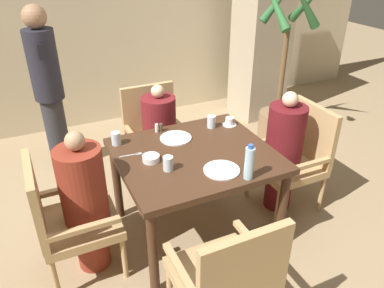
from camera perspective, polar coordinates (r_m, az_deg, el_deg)
ground_plane at (r=3.32m, az=0.39°, el=-12.97°), size 16.00×16.00×0.00m
wall_back at (r=4.95m, az=-12.92°, el=18.88°), size 8.00×0.06×2.80m
pillar_stone at (r=5.10m, az=10.79°, el=18.81°), size 0.59×0.59×2.70m
dining_table at (r=2.91m, az=0.43°, el=-3.01°), size 1.17×1.04×0.78m
chair_left_side at (r=2.81m, az=-18.77°, el=-10.43°), size 0.54×0.54×0.95m
diner_in_left_chair at (r=2.77m, az=-15.96°, el=-8.47°), size 0.32×0.32×1.14m
chair_far_side at (r=3.75m, az=-5.72°, el=1.72°), size 0.54×0.54×0.95m
diner_in_far_chair at (r=3.61m, az=-4.94°, el=1.27°), size 0.32×0.32×1.06m
chair_right_side at (r=3.48m, az=15.54°, el=-1.60°), size 0.54×0.54×0.95m
diner_in_right_chair at (r=3.36m, az=13.72°, el=-1.06°), size 0.32×0.32×1.13m
chair_near_corner at (r=2.30m, az=5.45°, el=-19.51°), size 0.54×0.54×0.95m
standing_host at (r=4.01m, az=-21.08°, el=8.08°), size 0.29×0.32×1.70m
potted_palm at (r=4.52m, az=13.24°, el=7.30°), size 0.59×0.57×1.96m
plate_main_left at (r=3.05m, az=-2.49°, el=0.92°), size 0.26×0.26×0.01m
plate_main_right at (r=2.65m, az=4.54°, el=-3.97°), size 0.26×0.26×0.01m
teacup_with_saucer at (r=3.28m, az=5.76°, el=3.38°), size 0.12×0.12×0.07m
bowl_small at (r=2.76m, az=-6.26°, el=-2.18°), size 0.13×0.13×0.05m
water_bottle at (r=2.53m, az=8.73°, el=-2.85°), size 0.07×0.07×0.26m
glass_tall_near at (r=3.00m, az=-11.50°, el=0.83°), size 0.07×0.07×0.11m
glass_tall_mid at (r=3.22m, az=2.98°, el=3.42°), size 0.07×0.07×0.11m
glass_tall_far at (r=2.63m, az=-3.66°, el=-2.97°), size 0.07×0.07×0.11m
salt_shaker at (r=3.15m, az=-5.41°, el=2.43°), size 0.03×0.03×0.07m
pepper_shaker at (r=3.17m, az=-4.74°, el=2.53°), size 0.03×0.03×0.07m
fork_beside_plate at (r=2.86m, az=-8.98°, el=-1.62°), size 0.17×0.03×0.00m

